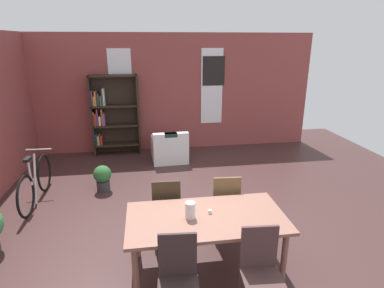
# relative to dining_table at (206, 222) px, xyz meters

# --- Properties ---
(ground_plane) EXTENTS (10.29, 10.29, 0.00)m
(ground_plane) POSITION_rel_dining_table_xyz_m (-0.08, 0.75, -0.66)
(ground_plane) COLOR #402827
(back_wall_brick) EXTENTS (7.45, 0.12, 2.90)m
(back_wall_brick) POSITION_rel_dining_table_xyz_m (-0.08, 4.77, 0.79)
(back_wall_brick) COLOR #954440
(back_wall_brick) RESTS_ON ground
(window_pane_0) EXTENTS (0.55, 0.02, 1.88)m
(window_pane_0) POSITION_rel_dining_table_xyz_m (-1.20, 4.70, 0.93)
(window_pane_0) COLOR white
(window_pane_1) EXTENTS (0.55, 0.02, 1.88)m
(window_pane_1) POSITION_rel_dining_table_xyz_m (1.05, 4.70, 0.93)
(window_pane_1) COLOR white
(dining_table) EXTENTS (1.86, 0.96, 0.74)m
(dining_table) POSITION_rel_dining_table_xyz_m (0.00, 0.00, 0.00)
(dining_table) COLOR #895C4D
(dining_table) RESTS_ON ground
(vase_on_table) EXTENTS (0.12, 0.12, 0.20)m
(vase_on_table) POSITION_rel_dining_table_xyz_m (-0.19, -0.00, 0.18)
(vase_on_table) COLOR silver
(vase_on_table) RESTS_ON dining_table
(tealight_candle_0) EXTENTS (0.04, 0.04, 0.04)m
(tealight_candle_0) POSITION_rel_dining_table_xyz_m (0.06, 0.07, 0.10)
(tealight_candle_0) COLOR silver
(tealight_candle_0) RESTS_ON dining_table
(dining_chair_near_left) EXTENTS (0.43, 0.43, 0.95)m
(dining_chair_near_left) POSITION_rel_dining_table_xyz_m (-0.41, -0.71, -0.15)
(dining_chair_near_left) COLOR #352625
(dining_chair_near_left) RESTS_ON ground
(dining_chair_far_left) EXTENTS (0.42, 0.42, 0.95)m
(dining_chair_far_left) POSITION_rel_dining_table_xyz_m (-0.42, 0.71, -0.15)
(dining_chair_far_left) COLOR #372B1C
(dining_chair_far_left) RESTS_ON ground
(dining_chair_near_right) EXTENTS (0.43, 0.43, 0.95)m
(dining_chair_near_right) POSITION_rel_dining_table_xyz_m (0.42, -0.71, -0.15)
(dining_chair_near_right) COLOR #4A302F
(dining_chair_near_right) RESTS_ON ground
(dining_chair_far_right) EXTENTS (0.43, 0.43, 0.95)m
(dining_chair_far_right) POSITION_rel_dining_table_xyz_m (0.41, 0.71, -0.15)
(dining_chair_far_right) COLOR brown
(dining_chair_far_right) RESTS_ON ground
(bookshelf_tall) EXTENTS (1.14, 0.32, 1.95)m
(bookshelf_tall) POSITION_rel_dining_table_xyz_m (-1.46, 4.52, 0.34)
(bookshelf_tall) COLOR #2D2319
(bookshelf_tall) RESTS_ON ground
(armchair_white) EXTENTS (0.84, 0.84, 0.75)m
(armchair_white) POSITION_rel_dining_table_xyz_m (-0.13, 3.81, -0.39)
(armchair_white) COLOR white
(armchair_white) RESTS_ON ground
(bicycle_second) EXTENTS (0.44, 1.66, 0.90)m
(bicycle_second) POSITION_rel_dining_table_xyz_m (-2.60, 2.17, -0.31)
(bicycle_second) COLOR black
(bicycle_second) RESTS_ON ground
(potted_plant_corner) EXTENTS (0.33, 0.33, 0.50)m
(potted_plant_corner) POSITION_rel_dining_table_xyz_m (-1.50, 2.42, -0.39)
(potted_plant_corner) COLOR #333338
(potted_plant_corner) RESTS_ON ground
(framed_picture) EXTENTS (0.56, 0.03, 0.72)m
(framed_picture) POSITION_rel_dining_table_xyz_m (1.09, 4.69, 1.32)
(framed_picture) COLOR black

